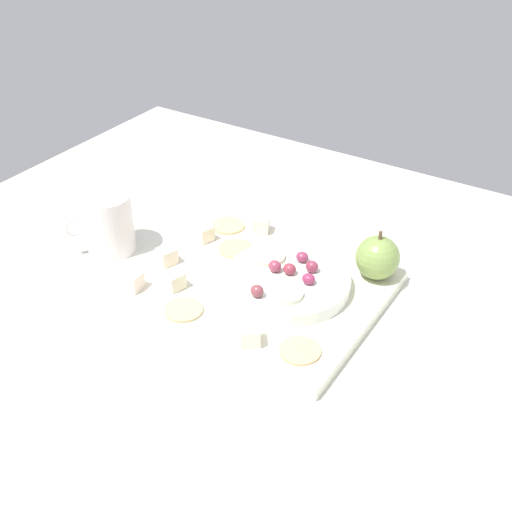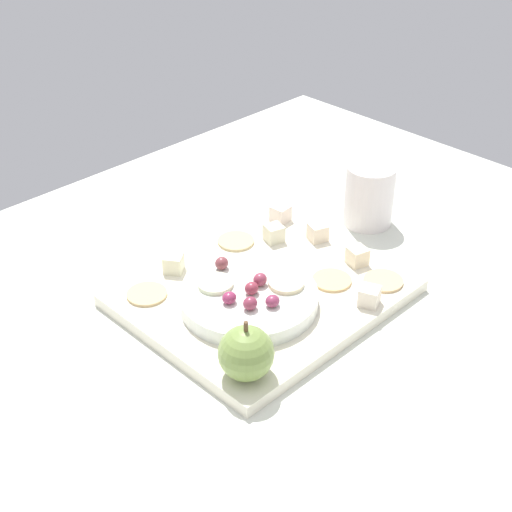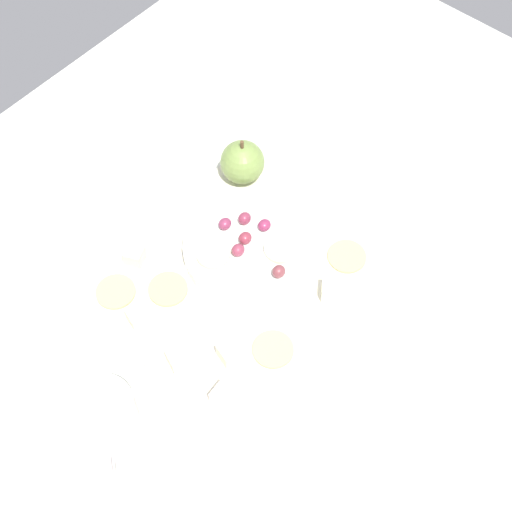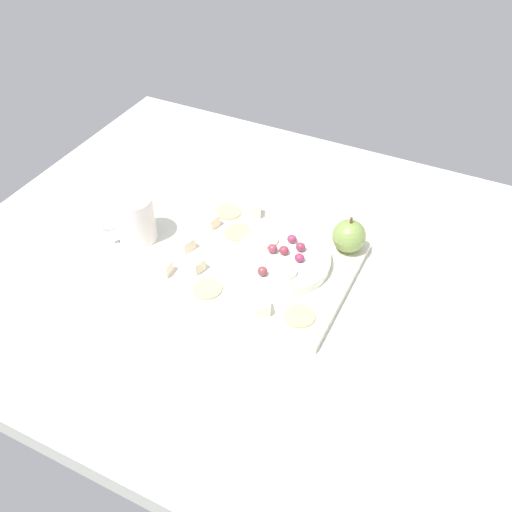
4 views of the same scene
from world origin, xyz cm
name	(u,v)px [view 1 (image 1 of 4)]	position (x,y,z in cm)	size (l,w,h in cm)	color
table	(286,308)	(0.00, 0.00, 2.03)	(126.75, 95.81, 4.06)	silver
platter	(259,288)	(-4.00, -1.27, 4.93)	(34.29, 29.07, 1.73)	#ECE5CC
serving_dish	(286,282)	(-0.07, -0.08, 6.81)	(17.94, 17.94, 2.05)	white
apple_whole	(378,258)	(9.50, 9.38, 9.01)	(6.43, 6.43, 6.43)	#7E9A4A
apple_stem	(380,235)	(9.50, 9.38, 12.82)	(0.50, 0.50, 1.20)	brown
cheese_cube_0	(204,233)	(-17.40, 3.85, 7.04)	(2.49, 2.49, 2.49)	#F9EAC5
cheese_cube_1	(261,225)	(-11.11, 10.88, 7.04)	(2.49, 2.49, 2.49)	#F4E5CC
cheese_cube_2	(167,256)	(-18.32, -4.29, 7.04)	(2.49, 2.49, 2.49)	#F8E2C2
cheese_cube_3	(174,280)	(-13.53, -8.58, 7.04)	(2.49, 2.49, 2.49)	#EFE8C4
cheese_cube_4	(250,335)	(1.96, -12.76, 7.04)	(2.49, 2.49, 2.49)	#F2EEC5
cheese_cube_5	(133,281)	(-18.37, -11.89, 7.04)	(2.49, 2.49, 2.49)	#F9E3D1
cracker_0	(300,351)	(8.14, -10.83, 5.99)	(5.33, 5.33, 0.40)	#D9B97F
cracker_1	(236,249)	(-11.59, 4.22, 5.99)	(5.33, 5.33, 0.40)	#E3BA7C
cracker_2	(228,226)	(-16.43, 9.22, 5.99)	(5.33, 5.33, 0.40)	#D9B57F
cracker_3	(184,310)	(-9.20, -12.13, 5.99)	(5.33, 5.33, 0.40)	#D1B882
grape_0	(304,258)	(0.34, 4.26, 8.60)	(1.88, 1.69, 1.53)	#903556
grape_1	(292,270)	(0.37, 0.57, 8.66)	(1.88, 1.69, 1.65)	#933344
grape_2	(257,291)	(-1.11, -6.27, 8.71)	(1.88, 1.69, 1.75)	brown
grape_3	(312,266)	(2.40, 2.76, 8.70)	(1.88, 1.69, 1.72)	#8E344C
grape_4	(273,268)	(-2.08, -0.48, 8.71)	(1.88, 1.69, 1.74)	#963A50
grape_5	(307,280)	(3.36, -0.43, 8.60)	(1.88, 1.69, 1.53)	#962F56
apple_slice_0	(286,293)	(2.11, -3.98, 8.14)	(4.66, 4.66, 0.60)	beige
apple_slice_1	(269,257)	(-4.47, 2.38, 8.14)	(4.66, 4.66, 0.60)	beige
cup	(108,223)	(-29.95, -4.11, 8.91)	(8.60, 9.48, 9.70)	white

